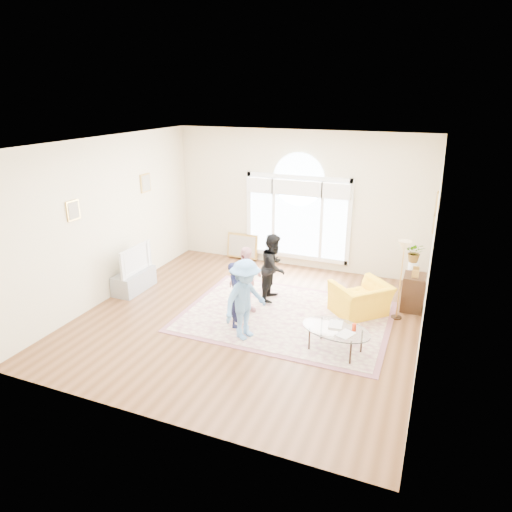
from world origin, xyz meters
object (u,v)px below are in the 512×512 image
at_px(tv_console, 134,281).
at_px(armchair, 360,299).
at_px(coffee_table, 336,330).
at_px(television, 132,259).
at_px(area_rug, 286,316).

height_order(tv_console, armchair, armchair).
relative_size(coffee_table, armchair, 1.32).
bearing_deg(armchair, television, -36.86).
distance_m(area_rug, television, 3.43).
relative_size(television, coffee_table, 0.78).
relative_size(area_rug, coffee_table, 2.82).
bearing_deg(tv_console, coffee_table, -10.29).
bearing_deg(armchair, tv_console, -36.87).
relative_size(tv_console, coffee_table, 0.78).
height_order(area_rug, coffee_table, coffee_table).
bearing_deg(tv_console, television, -0.00).
height_order(area_rug, tv_console, tv_console).
bearing_deg(coffee_table, armchair, 98.54).
xyz_separation_m(television, coffee_table, (4.49, -0.82, -0.31)).
distance_m(television, coffee_table, 4.57).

